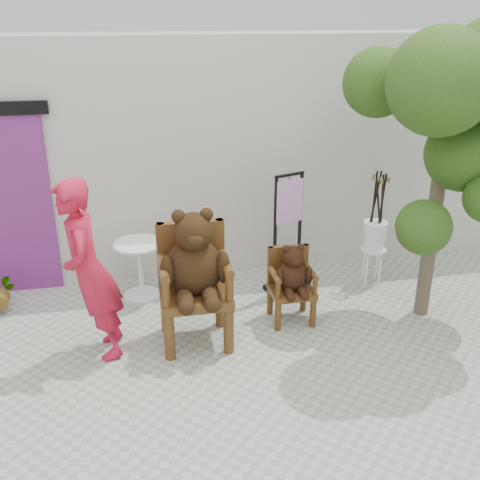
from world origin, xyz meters
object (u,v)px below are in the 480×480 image
Objects in this scene: display_stand at (287,248)px; tree at (461,101)px; person at (90,271)px; stool_bucket at (375,235)px; chair_big at (194,268)px; cafe_table at (140,263)px; chair_small at (292,276)px.

tree reaches higher than display_stand.
stool_bucket is at bearing 103.10° from person.
tree is (2.66, -0.08, 1.59)m from chair_big.
tree reaches higher than chair_big.
person is 2.62× the size of cafe_table.
cafe_table is 0.22× the size of tree.
stool_bucket is (2.39, 0.97, -0.20)m from chair_big.
person is 3.56m from stool_bucket.
person is 2.46m from display_stand.
chair_small is at bearing 11.56° from chair_big.
cafe_table is at bearing 153.69° from display_stand.
person reaches higher than cafe_table.
tree is at bearing -10.97° from chair_small.
display_stand is at bearing -177.07° from stool_bucket.
person reaches higher than chair_small.
chair_small is 1.49m from stool_bucket.
chair_big is 1.02m from person.
chair_small is 0.64× the size of stool_bucket.
person is at bearing 179.42° from tree.
chair_small is 0.61× the size of display_stand.
chair_big is 1.16m from chair_small.
tree is at bearing -54.26° from display_stand.
cafe_table is at bearing 151.46° from chair_small.
display_stand reaches higher than stool_bucket.
chair_big is at bearing 178.35° from tree.
chair_big is 1.02× the size of stool_bucket.
chair_small reaches higher than cafe_table.
display_stand is (1.77, -0.21, 0.14)m from cafe_table.
cafe_table is at bearing 177.10° from stool_bucket.
tree reaches higher than person.
chair_big is at bearing -64.37° from cafe_table.
chair_big is 2.58m from stool_bucket.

